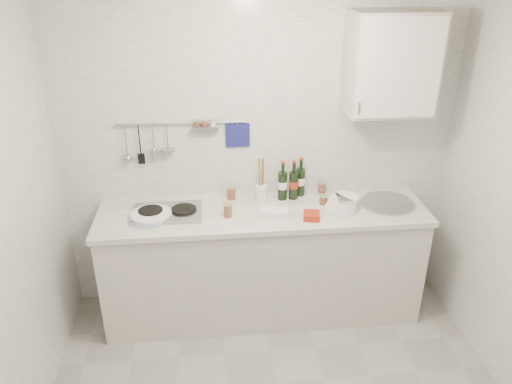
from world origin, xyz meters
TOP-DOWN VIEW (x-y plane):
  - back_wall at (0.00, 1.40)m, footprint 3.00×0.02m
  - counter at (0.01, 1.10)m, footprint 2.44×0.64m
  - wall_rail at (-0.60, 1.37)m, footprint 0.98×0.09m
  - wall_cabinet at (0.90, 1.22)m, footprint 0.60×0.38m
  - plate_stack_hob at (-0.82, 1.06)m, footprint 0.31×0.31m
  - plate_stack_sink at (0.59, 1.06)m, footprint 0.26×0.24m
  - wine_bottles at (0.25, 1.29)m, footprint 0.22×0.13m
  - butter_dish at (0.07, 0.98)m, footprint 0.22×0.14m
  - strawberry_punnet at (0.33, 0.93)m, footprint 0.14×0.14m
  - utensil_crock at (0.00, 1.24)m, footprint 0.09×0.09m
  - jar_a at (-0.22, 1.31)m, footprint 0.07×0.07m
  - jar_b at (0.50, 1.35)m, footprint 0.06×0.06m
  - jar_c at (0.47, 1.15)m, footprint 0.06×0.06m
  - jar_d at (-0.26, 1.02)m, footprint 0.06×0.06m

SIDE VIEW (x-z plane):
  - counter at x=0.01m, z-range -0.05..0.92m
  - plate_stack_hob at x=-0.82m, z-range 0.92..0.96m
  - strawberry_punnet at x=0.33m, z-range 0.92..0.97m
  - butter_dish at x=0.07m, z-range 0.92..0.98m
  - jar_c at x=0.47m, z-range 0.92..0.99m
  - jar_b at x=0.50m, z-range 0.92..1.01m
  - plate_stack_sink at x=0.59m, z-range 0.92..1.02m
  - jar_a at x=-0.22m, z-range 0.92..1.03m
  - jar_d at x=-0.26m, z-range 0.92..1.03m
  - utensil_crock at x=0.00m, z-range 0.82..1.19m
  - wine_bottles at x=0.25m, z-range 0.92..1.23m
  - back_wall at x=0.00m, z-range 0.00..2.50m
  - wall_rail at x=-0.60m, z-range 1.26..1.60m
  - wall_cabinet at x=0.90m, z-range 1.60..2.30m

